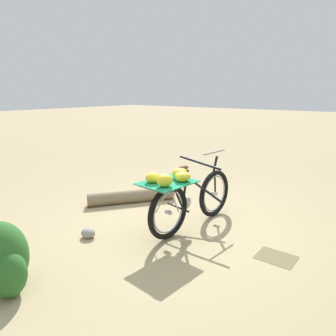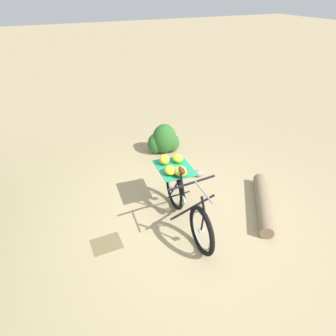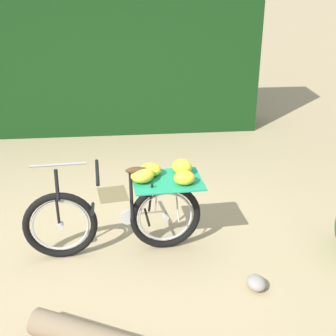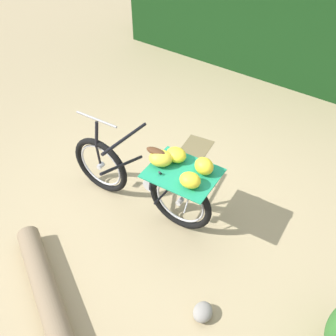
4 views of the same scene
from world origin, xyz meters
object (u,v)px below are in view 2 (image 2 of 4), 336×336
object	(u,v)px
bicycle	(183,196)
shrub_cluster	(164,140)
fallen_log	(262,203)
path_stone	(198,173)

from	to	relation	value
bicycle	shrub_cluster	distance (m)	2.34
fallen_log	shrub_cluster	world-z (taller)	shrub_cluster
shrub_cluster	path_stone	bearing A→B (deg)	-79.47
shrub_cluster	path_stone	world-z (taller)	shrub_cluster
shrub_cluster	fallen_log	bearing A→B (deg)	-74.27
bicycle	path_stone	distance (m)	1.43
bicycle	path_stone	world-z (taller)	bicycle
shrub_cluster	path_stone	xyz separation A→B (m)	(0.22, -1.20, -0.24)
bicycle	fallen_log	size ratio (longest dim) A/B	1.19
fallen_log	bicycle	bearing A→B (deg)	167.58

